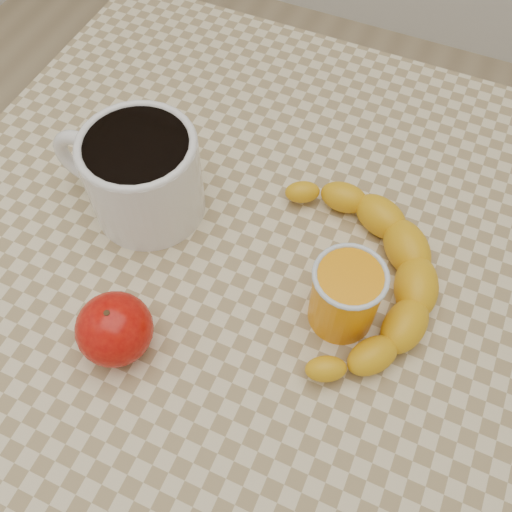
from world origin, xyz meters
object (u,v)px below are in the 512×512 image
at_px(apple, 115,329).
at_px(coffee_mug, 140,173).
at_px(orange_juice_glass, 345,295).
at_px(table, 256,302).
at_px(banana, 356,273).

bearing_deg(apple, coffee_mug, 110.81).
relative_size(orange_juice_glass, apple, 0.91).
bearing_deg(apple, orange_juice_glass, 32.04).
relative_size(table, banana, 2.41).
bearing_deg(banana, coffee_mug, 161.80).
xyz_separation_m(table, coffee_mug, (-0.15, 0.02, 0.14)).
bearing_deg(apple, banana, 39.96).
distance_m(orange_juice_glass, apple, 0.22).
bearing_deg(table, coffee_mug, 170.61).
bearing_deg(apple, table, 58.03).
bearing_deg(table, orange_juice_glass, -10.62).
distance_m(table, banana, 0.15).
bearing_deg(orange_juice_glass, banana, 89.50).
height_order(orange_juice_glass, banana, orange_juice_glass).
bearing_deg(coffee_mug, table, -9.39).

